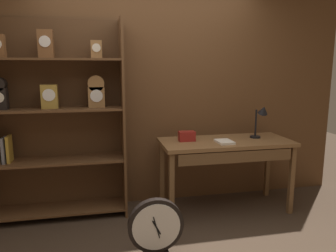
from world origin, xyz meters
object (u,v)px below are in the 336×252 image
Objects in this scene: toolbox_small at (187,136)px; round_clock_large at (156,227)px; bookshelf at (50,121)px; desk_lamp at (261,116)px; open_repair_manual at (225,142)px; workbench at (226,149)px.

round_clock_large is (-0.49, -0.83, -0.60)m from toolbox_small.
bookshelf is 11.89× the size of toolbox_small.
desk_lamp reaches higher than open_repair_manual.
workbench is 3.73× the size of desk_lamp.
bookshelf is 1.45× the size of workbench.
workbench is 0.55m from desk_lamp.
open_repair_manual is at bearing -10.68° from bookshelf.
workbench is at bearing -173.31° from desk_lamp.
workbench is 0.15m from open_repair_manual.
round_clock_large is (-0.93, -0.75, -0.45)m from workbench.
workbench is at bearing 38.93° from round_clock_large.
toolbox_small reaches higher than round_clock_large.
desk_lamp is at bearing -5.12° from bookshelf.
toolbox_small is 0.41m from open_repair_manual.
bookshelf is 9.58× the size of open_repair_manual.
toolbox_small is at bearing 153.67° from open_repair_manual.
workbench reaches higher than round_clock_large.
desk_lamp is at bearing 6.69° from workbench.
toolbox_small is (1.44, -0.17, -0.20)m from bookshelf.
desk_lamp is 1.76m from round_clock_large.
bookshelf is 4.05× the size of round_clock_large.
bookshelf is 1.59m from round_clock_large.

